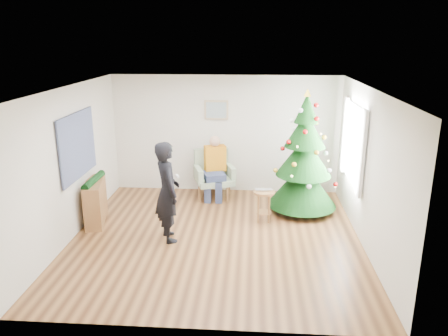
# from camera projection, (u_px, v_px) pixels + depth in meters

# --- Properties ---
(floor) EXTENTS (5.00, 5.00, 0.00)m
(floor) POSITION_uv_depth(u_px,v_px,m) (216.00, 238.00, 7.67)
(floor) COLOR brown
(floor) RESTS_ON ground
(ceiling) EXTENTS (5.00, 5.00, 0.00)m
(ceiling) POSITION_uv_depth(u_px,v_px,m) (215.00, 88.00, 6.91)
(ceiling) COLOR white
(ceiling) RESTS_ON wall_back
(wall_back) EXTENTS (5.00, 0.00, 5.00)m
(wall_back) POSITION_uv_depth(u_px,v_px,m) (226.00, 134.00, 9.67)
(wall_back) COLOR silver
(wall_back) RESTS_ON floor
(wall_front) EXTENTS (5.00, 0.00, 5.00)m
(wall_front) POSITION_uv_depth(u_px,v_px,m) (196.00, 231.00, 4.90)
(wall_front) COLOR silver
(wall_front) RESTS_ON floor
(wall_left) EXTENTS (0.00, 5.00, 5.00)m
(wall_left) POSITION_uv_depth(u_px,v_px,m) (70.00, 164.00, 7.46)
(wall_left) COLOR silver
(wall_left) RESTS_ON floor
(wall_right) EXTENTS (0.00, 5.00, 5.00)m
(wall_right) POSITION_uv_depth(u_px,v_px,m) (368.00, 170.00, 7.12)
(wall_right) COLOR silver
(wall_right) RESTS_ON floor
(window_panel) EXTENTS (0.04, 1.30, 1.40)m
(window_panel) POSITION_uv_depth(u_px,v_px,m) (354.00, 144.00, 8.02)
(window_panel) COLOR white
(window_panel) RESTS_ON wall_right
(curtains) EXTENTS (0.05, 1.75, 1.50)m
(curtains) POSITION_uv_depth(u_px,v_px,m) (352.00, 144.00, 8.02)
(curtains) COLOR white
(curtains) RESTS_ON wall_right
(christmas_tree) EXTENTS (1.36, 1.36, 2.46)m
(christmas_tree) POSITION_uv_depth(u_px,v_px,m) (304.00, 158.00, 8.53)
(christmas_tree) COLOR #3F2816
(christmas_tree) RESTS_ON floor
(stool) EXTENTS (0.40, 0.40, 0.60)m
(stool) POSITION_uv_depth(u_px,v_px,m) (264.00, 206.00, 8.27)
(stool) COLOR brown
(stool) RESTS_ON floor
(laptop) EXTENTS (0.35, 0.24, 0.03)m
(laptop) POSITION_uv_depth(u_px,v_px,m) (264.00, 190.00, 8.18)
(laptop) COLOR silver
(laptop) RESTS_ON stool
(armchair) EXTENTS (0.96, 0.94, 1.03)m
(armchair) POSITION_uv_depth(u_px,v_px,m) (214.00, 180.00, 9.53)
(armchair) COLOR #92AA89
(armchair) RESTS_ON floor
(seated_person) EXTENTS (0.55, 0.71, 1.35)m
(seated_person) POSITION_uv_depth(u_px,v_px,m) (215.00, 167.00, 9.38)
(seated_person) COLOR navy
(seated_person) RESTS_ON armchair
(standing_man) EXTENTS (0.64, 0.75, 1.74)m
(standing_man) POSITION_uv_depth(u_px,v_px,m) (167.00, 192.00, 7.38)
(standing_man) COLOR black
(standing_man) RESTS_ON floor
(game_controller) EXTENTS (0.09, 0.13, 0.04)m
(game_controller) POSITION_uv_depth(u_px,v_px,m) (177.00, 176.00, 7.25)
(game_controller) COLOR white
(game_controller) RESTS_ON standing_man
(console) EXTENTS (0.51, 1.04, 0.80)m
(console) POSITION_uv_depth(u_px,v_px,m) (95.00, 202.00, 8.23)
(console) COLOR brown
(console) RESTS_ON floor
(garland) EXTENTS (0.14, 0.90, 0.14)m
(garland) POSITION_uv_depth(u_px,v_px,m) (94.00, 181.00, 8.11)
(garland) COLOR black
(garland) RESTS_ON console
(tapestry) EXTENTS (0.03, 1.50, 1.15)m
(tapestry) POSITION_uv_depth(u_px,v_px,m) (78.00, 146.00, 7.67)
(tapestry) COLOR black
(tapestry) RESTS_ON wall_left
(framed_picture) EXTENTS (0.52, 0.05, 0.42)m
(framed_picture) POSITION_uv_depth(u_px,v_px,m) (216.00, 110.00, 9.49)
(framed_picture) COLOR tan
(framed_picture) RESTS_ON wall_back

